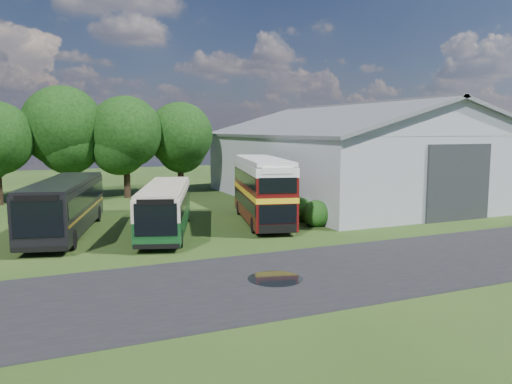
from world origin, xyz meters
name	(u,v)px	position (x,y,z in m)	size (l,w,h in m)	color
ground	(276,258)	(0.00, 0.00, 0.00)	(120.00, 120.00, 0.00)	#1D3711
asphalt_road	(369,267)	(3.00, -3.00, 0.00)	(60.00, 8.00, 0.02)	black
puddle	(275,279)	(-1.50, -3.00, 0.00)	(2.20, 2.20, 0.01)	black
storage_shed	(353,150)	(15.00, 15.98, 4.17)	(18.80, 24.80, 8.15)	gray
tree_mid	(63,127)	(-8.00, 24.80, 6.18)	(6.80, 6.80, 9.60)	black
tree_right_a	(126,132)	(-3.00, 23.80, 5.69)	(6.26, 6.26, 8.83)	black
tree_right_b	(180,135)	(2.00, 24.60, 5.44)	(5.98, 5.98, 8.45)	black
shrub_front	(316,226)	(5.60, 6.00, 0.00)	(1.70, 1.70, 1.70)	#194714
shrub_mid	(300,221)	(5.60, 8.00, 0.00)	(1.60, 1.60, 1.60)	#194714
shrub_back	(287,216)	(5.60, 10.00, 0.00)	(1.80, 1.80, 1.80)	#194714
bus_green_single	(166,208)	(-3.41, 7.50, 1.48)	(5.41, 10.33, 2.79)	black
bus_maroon_double	(262,191)	(3.05, 8.41, 2.06)	(4.68, 9.90, 4.12)	black
bus_dark_single	(65,206)	(-8.70, 9.50, 1.65)	(5.31, 11.50, 3.09)	black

